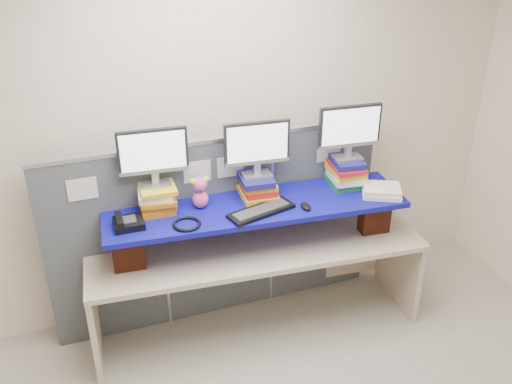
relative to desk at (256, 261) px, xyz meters
name	(u,v)px	position (x,y,z in m)	size (l,w,h in m)	color
room	(324,303)	(-0.21, -1.50, 0.80)	(5.00, 4.00, 2.80)	#F5E2CA
cubicle_partition	(218,229)	(-0.21, 0.28, 0.17)	(2.60, 0.06, 1.53)	#42474E
desk	(256,261)	(0.00, 0.00, 0.00)	(2.54, 0.93, 0.76)	beige
brick_pier_left	(128,249)	(-0.92, 0.03, 0.30)	(0.22, 0.12, 0.30)	maroon
brick_pier_right	(375,214)	(0.92, -0.13, 0.30)	(0.22, 0.12, 0.30)	maroon
blue_board	(256,207)	(0.00, 0.00, 0.47)	(2.17, 0.54, 0.04)	#0C0B8D
book_stack_left	(157,197)	(-0.68, 0.18, 0.59)	(0.28, 0.34, 0.19)	#C36C12
book_stack_center	(257,186)	(0.05, 0.11, 0.57)	(0.28, 0.32, 0.17)	gold
book_stack_right	(346,172)	(0.74, 0.06, 0.60)	(0.26, 0.32, 0.22)	#1A6430
monitor_left	(153,154)	(-0.67, 0.18, 0.92)	(0.47, 0.15, 0.41)	#939397
monitor_center	(257,146)	(0.05, 0.11, 0.89)	(0.47, 0.15, 0.41)	#939397
monitor_right	(350,129)	(0.75, 0.06, 0.95)	(0.47, 0.15, 0.41)	#939397
keyboard	(261,211)	(-0.01, -0.12, 0.51)	(0.51, 0.28, 0.03)	black
mouse	(306,206)	(0.31, -0.18, 0.51)	(0.06, 0.11, 0.03)	black
desk_phone	(128,223)	(-0.91, 0.00, 0.52)	(0.20, 0.18, 0.08)	black
headset	(187,224)	(-0.54, -0.11, 0.50)	(0.19, 0.19, 0.02)	black
plush_toy	(200,192)	(-0.38, 0.09, 0.61)	(0.14, 0.10, 0.24)	#D2508F
binder_stack	(382,191)	(0.92, -0.18, 0.53)	(0.35, 0.32, 0.07)	silver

